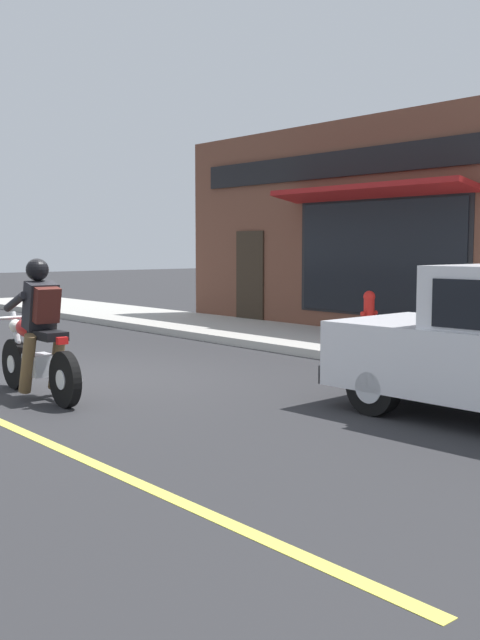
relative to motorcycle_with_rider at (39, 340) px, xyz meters
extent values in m
plane|color=#2B2B2D|center=(0.95, 0.75, -0.68)|extent=(80.00, 80.00, 0.00)
cube|color=#ADAAA3|center=(5.92, 3.75, -0.61)|extent=(2.60, 22.00, 0.14)
cube|color=brown|center=(7.47, 2.07, 1.42)|extent=(0.50, 9.08, 4.20)
cube|color=black|center=(7.20, 0.93, 0.87)|extent=(0.04, 3.82, 2.10)
cube|color=black|center=(7.22, 0.93, 0.87)|extent=(0.02, 4.00, 2.20)
cube|color=#2D2319|center=(7.20, 4.57, 0.37)|extent=(0.04, 0.90, 2.10)
cube|color=maroon|center=(6.87, 0.93, 2.07)|extent=(0.81, 4.36, 0.24)
cube|color=black|center=(7.19, 2.07, 2.67)|extent=(0.06, 7.72, 0.50)
cylinder|color=black|center=(0.02, 0.72, -0.37)|extent=(0.12, 0.62, 0.62)
cylinder|color=silver|center=(0.02, 0.72, -0.37)|extent=(0.13, 0.22, 0.22)
cylinder|color=black|center=(-0.02, -0.68, -0.37)|extent=(0.12, 0.62, 0.62)
cylinder|color=silver|center=(-0.02, -0.68, -0.37)|extent=(0.13, 0.22, 0.22)
cube|color=silver|center=(0.00, -0.03, -0.29)|extent=(0.29, 0.41, 0.24)
ellipsoid|color=#B21919|center=(0.00, 0.22, 0.12)|extent=(0.31, 0.53, 0.24)
cube|color=black|center=(-0.01, -0.26, 0.08)|extent=(0.28, 0.57, 0.10)
cylinder|color=silver|center=(0.02, 0.62, -0.05)|extent=(0.08, 0.33, 0.68)
cylinder|color=silver|center=(0.01, 0.50, 0.23)|extent=(0.56, 0.06, 0.04)
sphere|color=silver|center=(0.02, 0.67, 0.11)|extent=(0.16, 0.16, 0.16)
cylinder|color=silver|center=(0.15, -0.43, -0.39)|extent=(0.10, 0.55, 0.08)
cube|color=red|center=(-0.02, -0.63, 0.05)|extent=(0.12, 0.06, 0.08)
cylinder|color=brown|center=(-0.18, -0.09, -0.25)|extent=(0.15, 0.35, 0.71)
cylinder|color=brown|center=(0.18, -0.10, -0.25)|extent=(0.15, 0.35, 0.71)
cube|color=#232328|center=(0.00, -0.08, 0.40)|extent=(0.35, 0.34, 0.57)
cylinder|color=#232328|center=(-0.20, 0.17, 0.44)|extent=(0.10, 0.52, 0.26)
cylinder|color=#232328|center=(0.20, 0.16, 0.44)|extent=(0.10, 0.52, 0.26)
sphere|color=black|center=(0.00, -0.02, 0.81)|extent=(0.26, 0.26, 0.26)
cube|color=#4C1E19|center=(-0.01, -0.24, 0.42)|extent=(0.29, 0.25, 0.42)
cylinder|color=black|center=(2.26, -3.10, -0.38)|extent=(0.21, 0.61, 0.60)
cylinder|color=silver|center=(2.26, -3.10, -0.38)|extent=(0.21, 0.34, 0.33)
cylinder|color=black|center=(3.70, -3.03, -0.38)|extent=(0.21, 0.61, 0.60)
cylinder|color=silver|center=(3.70, -3.03, -0.38)|extent=(0.21, 0.34, 0.33)
cube|color=black|center=(3.01, -3.64, 0.51)|extent=(1.34, 0.41, 0.51)
cube|color=silver|center=(2.44, -2.43, 0.04)|extent=(0.24, 0.05, 0.14)
cube|color=silver|center=(3.46, -2.38, 0.04)|extent=(0.24, 0.05, 0.14)
cube|color=#28282B|center=(2.95, -2.43, -0.33)|extent=(1.61, 0.19, 0.20)
cylinder|color=red|center=(5.95, 0.07, -0.46)|extent=(0.24, 0.24, 0.16)
cylinder|color=red|center=(5.95, 0.07, -0.09)|extent=(0.18, 0.18, 0.58)
sphere|color=red|center=(5.95, 0.07, 0.24)|extent=(0.20, 0.20, 0.20)
cylinder|color=red|center=(5.82, 0.07, -0.04)|extent=(0.10, 0.08, 0.08)
cylinder|color=red|center=(6.08, 0.07, -0.04)|extent=(0.10, 0.08, 0.08)
camera|label=1|loc=(-3.76, -8.07, 1.08)|focal=42.00mm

